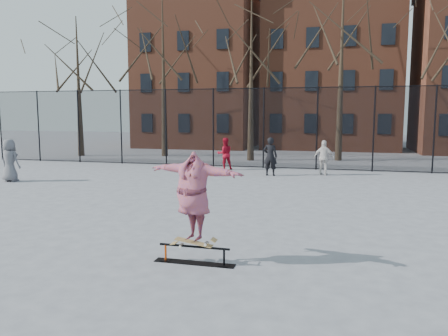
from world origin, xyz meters
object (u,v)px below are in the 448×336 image
(bystander_black, at_px, (270,156))
(bystander_white, at_px, (324,158))
(skateboard, at_px, (194,243))
(bystander_grey, at_px, (10,160))
(skater, at_px, (193,198))
(bystander_red, at_px, (225,154))
(skate_rail, at_px, (194,256))

(bystander_black, distance_m, bystander_white, 2.40)
(skateboard, relative_size, bystander_grey, 0.44)
(skater, height_order, bystander_red, skater)
(bystander_white, bearing_deg, bystander_red, 0.85)
(skate_rail, relative_size, skateboard, 2.01)
(skater, height_order, bystander_black, skater)
(skater, xyz_separation_m, bystander_red, (-2.84, 13.16, -0.45))
(skate_rail, height_order, skater, skater)
(bystander_grey, distance_m, bystander_black, 10.77)
(skate_rail, distance_m, bystander_black, 11.68)
(skate_rail, relative_size, bystander_red, 0.98)
(bystander_red, xyz_separation_m, bystander_white, (4.74, -0.79, 0.00))
(bystander_white, bearing_deg, bystander_black, 27.70)
(skate_rail, relative_size, skater, 0.77)
(bystander_grey, height_order, bystander_black, bystander_grey)
(bystander_red, bearing_deg, skater, 74.91)
(bystander_red, height_order, bystander_white, bystander_white)
(bystander_black, bearing_deg, bystander_white, -161.38)
(skate_rail, bearing_deg, bystander_black, 91.89)
(skater, height_order, bystander_grey, skater)
(skate_rail, relative_size, bystander_black, 0.90)
(bystander_red, bearing_deg, bystander_white, 143.30)
(skateboard, height_order, bystander_grey, bystander_grey)
(skateboard, relative_size, skater, 0.38)
(bystander_red, distance_m, bystander_white, 4.81)
(bystander_grey, height_order, bystander_red, bystander_grey)
(skate_rail, relative_size, bystander_grey, 0.89)
(skate_rail, bearing_deg, bystander_grey, 144.47)
(skate_rail, relative_size, bystander_white, 0.98)
(skater, bearing_deg, skate_rail, 16.15)
(bystander_grey, bearing_deg, skater, 150.77)
(bystander_grey, xyz_separation_m, bystander_black, (9.86, 4.34, -0.01))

